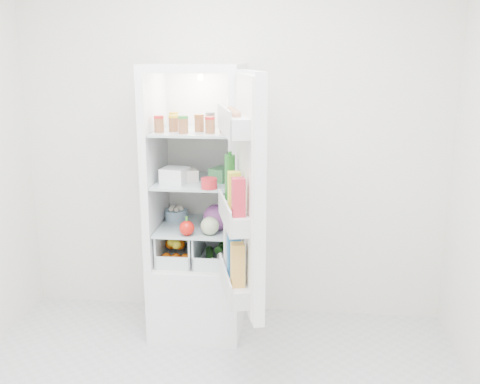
# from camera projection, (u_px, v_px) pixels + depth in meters

# --- Properties ---
(room_walls) EXTENTS (3.02, 3.02, 2.61)m
(room_walls) POSITION_uv_depth(u_px,v_px,m) (187.00, 120.00, 2.21)
(room_walls) COLOR silver
(room_walls) RESTS_ON ground
(refrigerator) EXTENTS (0.60, 0.60, 1.80)m
(refrigerator) POSITION_uv_depth(u_px,v_px,m) (199.00, 234.00, 3.66)
(refrigerator) COLOR white
(refrigerator) RESTS_ON ground
(shelf_low) EXTENTS (0.49, 0.53, 0.01)m
(shelf_low) POSITION_uv_depth(u_px,v_px,m) (197.00, 226.00, 3.58)
(shelf_low) COLOR #A8BEC5
(shelf_low) RESTS_ON refrigerator
(shelf_mid) EXTENTS (0.49, 0.53, 0.02)m
(shelf_mid) POSITION_uv_depth(u_px,v_px,m) (196.00, 181.00, 3.51)
(shelf_mid) COLOR #A8BEC5
(shelf_mid) RESTS_ON refrigerator
(shelf_top) EXTENTS (0.49, 0.53, 0.02)m
(shelf_top) POSITION_uv_depth(u_px,v_px,m) (195.00, 131.00, 3.42)
(shelf_top) COLOR #A8BEC5
(shelf_top) RESTS_ON refrigerator
(crisper_left) EXTENTS (0.23, 0.46, 0.22)m
(crisper_left) POSITION_uv_depth(u_px,v_px,m) (180.00, 244.00, 3.63)
(crisper_left) COLOR silver
(crisper_left) RESTS_ON refrigerator
(crisper_right) EXTENTS (0.23, 0.46, 0.22)m
(crisper_right) POSITION_uv_depth(u_px,v_px,m) (215.00, 245.00, 3.60)
(crisper_right) COLOR silver
(crisper_right) RESTS_ON refrigerator
(condiment_jars) EXTENTS (0.46, 0.34, 0.08)m
(condiment_jars) POSITION_uv_depth(u_px,v_px,m) (192.00, 124.00, 3.36)
(condiment_jars) COLOR #B21919
(condiment_jars) RESTS_ON shelf_top
(squeeze_bottle) EXTENTS (0.06, 0.06, 0.19)m
(squeeze_bottle) POSITION_uv_depth(u_px,v_px,m) (231.00, 113.00, 3.51)
(squeeze_bottle) COLOR silver
(squeeze_bottle) RESTS_ON shelf_top
(tub_white) EXTENTS (0.18, 0.18, 0.10)m
(tub_white) POSITION_uv_depth(u_px,v_px,m) (175.00, 175.00, 3.42)
(tub_white) COLOR white
(tub_white) RESTS_ON shelf_mid
(tub_cream) EXTENTS (0.17, 0.17, 0.07)m
(tub_cream) POSITION_uv_depth(u_px,v_px,m) (187.00, 175.00, 3.48)
(tub_cream) COLOR silver
(tub_cream) RESTS_ON shelf_mid
(tin_red) EXTENTS (0.13, 0.13, 0.07)m
(tin_red) POSITION_uv_depth(u_px,v_px,m) (209.00, 183.00, 3.27)
(tin_red) COLOR red
(tin_red) RESTS_ON shelf_mid
(tub_green) EXTENTS (0.16, 0.18, 0.09)m
(tub_green) POSITION_uv_depth(u_px,v_px,m) (222.00, 174.00, 3.47)
(tub_green) COLOR #397E45
(tub_green) RESTS_ON shelf_mid
(red_cabbage) EXTENTS (0.17, 0.17, 0.17)m
(red_cabbage) POSITION_uv_depth(u_px,v_px,m) (216.00, 217.00, 3.46)
(red_cabbage) COLOR #551D52
(red_cabbage) RESTS_ON shelf_low
(bell_pepper) EXTENTS (0.10, 0.10, 0.10)m
(bell_pepper) POSITION_uv_depth(u_px,v_px,m) (187.00, 228.00, 3.36)
(bell_pepper) COLOR red
(bell_pepper) RESTS_ON shelf_low
(mushroom_bowl) EXTENTS (0.15, 0.15, 0.07)m
(mushroom_bowl) POSITION_uv_depth(u_px,v_px,m) (176.00, 215.00, 3.69)
(mushroom_bowl) COLOR #88ACCA
(mushroom_bowl) RESTS_ON shelf_low
(salad_bag) EXTENTS (0.12, 0.12, 0.12)m
(salad_bag) POSITION_uv_depth(u_px,v_px,m) (210.00, 226.00, 3.38)
(salad_bag) COLOR #AEC090
(salad_bag) RESTS_ON shelf_low
(citrus_pile) EXTENTS (0.20, 0.24, 0.16)m
(citrus_pile) POSITION_uv_depth(u_px,v_px,m) (176.00, 250.00, 3.57)
(citrus_pile) COLOR #DE520B
(citrus_pile) RESTS_ON refrigerator
(veg_pile) EXTENTS (0.16, 0.30, 0.10)m
(veg_pile) POSITION_uv_depth(u_px,v_px,m) (216.00, 252.00, 3.61)
(veg_pile) COLOR #1B4717
(veg_pile) RESTS_ON refrigerator
(fridge_door) EXTENTS (0.31, 0.60, 1.30)m
(fridge_door) POSITION_uv_depth(u_px,v_px,m) (245.00, 199.00, 2.91)
(fridge_door) COLOR white
(fridge_door) RESTS_ON refrigerator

